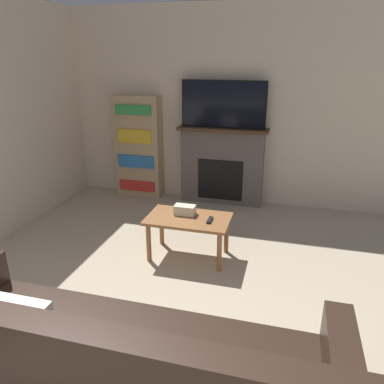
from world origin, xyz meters
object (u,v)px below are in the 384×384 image
Objects in this scene: tv at (223,104)px; coffee_table at (188,224)px; couch at (117,374)px; fireplace at (222,166)px; bookshelf at (139,147)px.

coffee_table is at bearing -91.02° from tv.
fireplace is at bearing 91.25° from couch.
fireplace is 1.28m from bookshelf.
fireplace is at bearing 1.03° from bookshelf.
bookshelf reaches higher than couch.
couch is at bearing -88.75° from fireplace.
fireplace is 3.60m from couch.
couch is 3.84m from bookshelf.
coffee_table is at bearing -53.17° from bookshelf.
fireplace is 0.86m from tv.
tv is 0.77× the size of bookshelf.
coffee_table is (-0.11, 1.92, 0.09)m from couch.
bookshelf reaches higher than fireplace.
couch is at bearing -88.74° from tv.
coffee_table is at bearing 93.22° from couch.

